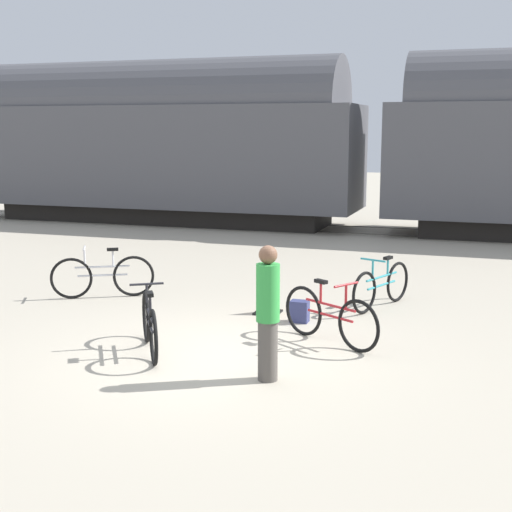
% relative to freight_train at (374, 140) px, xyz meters
% --- Properties ---
extents(ground_plane, '(80.00, 80.00, 0.00)m').
position_rel_freight_train_xyz_m(ground_plane, '(-0.00, -12.33, -2.64)').
color(ground_plane, '#B2A893').
extents(freight_train, '(25.99, 3.02, 5.08)m').
position_rel_freight_train_xyz_m(freight_train, '(0.00, 0.00, 0.00)').
color(freight_train, black).
rests_on(freight_train, ground_plane).
extents(rail_near, '(37.99, 0.07, 0.01)m').
position_rel_freight_train_xyz_m(rail_near, '(-0.00, -0.72, -2.64)').
color(rail_near, '#4C4238').
rests_on(rail_near, ground_plane).
extents(rail_far, '(37.99, 0.07, 0.01)m').
position_rel_freight_train_xyz_m(rail_far, '(-0.00, 0.72, -2.64)').
color(rail_far, '#4C4238').
rests_on(rail_far, ground_plane).
extents(bicycle_teal, '(0.70, 1.68, 0.87)m').
position_rel_freight_train_xyz_m(bicycle_teal, '(1.65, -9.02, -2.27)').
color(bicycle_teal, black).
rests_on(bicycle_teal, ground_plane).
extents(bicycle_maroon, '(1.56, 0.96, 0.91)m').
position_rel_freight_train_xyz_m(bicycle_maroon, '(1.27, -11.28, -2.26)').
color(bicycle_maroon, black).
rests_on(bicycle_maroon, ground_plane).
extents(bicycle_silver, '(1.61, 0.93, 0.91)m').
position_rel_freight_train_xyz_m(bicycle_silver, '(-3.15, -9.87, -2.26)').
color(bicycle_silver, black).
rests_on(bicycle_silver, ground_plane).
extents(bicycle_black, '(0.97, 1.50, 0.90)m').
position_rel_freight_train_xyz_m(bicycle_black, '(-0.92, -12.46, -2.26)').
color(bicycle_black, black).
rests_on(bicycle_black, ground_plane).
extents(person_in_green, '(0.28, 0.28, 1.64)m').
position_rel_freight_train_xyz_m(person_in_green, '(0.90, -12.96, -1.80)').
color(person_in_green, '#514C47').
rests_on(person_in_green, ground_plane).
extents(backpack, '(0.28, 0.20, 0.34)m').
position_rel_freight_train_xyz_m(backpack, '(0.59, -10.34, -2.47)').
color(backpack, navy).
rests_on(backpack, ground_plane).
extents(traffic_cone, '(0.40, 0.40, 0.55)m').
position_rel_freight_train_xyz_m(traffic_cone, '(-0.04, -9.99, -2.39)').
color(traffic_cone, black).
rests_on(traffic_cone, ground_plane).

